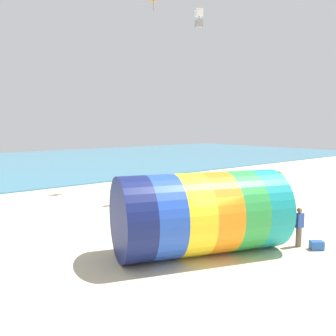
% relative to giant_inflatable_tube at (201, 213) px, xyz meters
% --- Properties ---
extents(ground_plane, '(120.00, 120.00, 0.00)m').
position_rel_giant_inflatable_tube_xyz_m(ground_plane, '(-0.12, -0.42, -1.61)').
color(ground_plane, beige).
extents(giant_inflatable_tube, '(7.34, 5.33, 3.23)m').
position_rel_giant_inflatable_tube_xyz_m(giant_inflatable_tube, '(0.00, 0.00, 0.00)').
color(giant_inflatable_tube, navy).
rests_on(giant_inflatable_tube, ground).
extents(kite_handler, '(0.39, 0.28, 1.67)m').
position_rel_giant_inflatable_tube_xyz_m(kite_handler, '(3.71, -2.08, -0.76)').
color(kite_handler, '#726651').
rests_on(kite_handler, ground).
extents(kite_white_box, '(0.55, 0.55, 1.23)m').
position_rel_giant_inflatable_tube_xyz_m(kite_white_box, '(7.46, 7.86, 10.34)').
color(kite_white_box, white).
extents(beach_flag, '(0.47, 0.36, 2.66)m').
position_rel_giant_inflatable_tube_xyz_m(beach_flag, '(7.02, 1.05, 0.75)').
color(beach_flag, silver).
rests_on(beach_flag, ground).
extents(cooler_box, '(0.63, 0.60, 0.36)m').
position_rel_giant_inflatable_tube_xyz_m(cooler_box, '(3.92, -2.78, -1.43)').
color(cooler_box, '#2659B2').
rests_on(cooler_box, ground).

